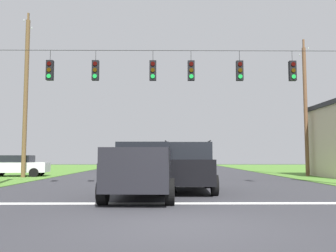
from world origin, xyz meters
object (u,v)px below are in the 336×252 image
(distant_car_oncoming, at_px, (123,163))
(utility_pole_mid_right, at_px, (306,109))
(suv_black, at_px, (187,166))
(overhead_signal_span, at_px, (175,101))
(utility_pole_near_left, at_px, (26,95))
(pickup_truck, at_px, (143,170))
(distant_car_crossing_white, at_px, (17,166))

(distant_car_oncoming, bearing_deg, utility_pole_mid_right, -30.05)
(suv_black, distance_m, utility_pole_mid_right, 15.16)
(overhead_signal_span, height_order, utility_pole_near_left, utility_pole_near_left)
(overhead_signal_span, height_order, pickup_truck, overhead_signal_span)
(distant_car_oncoming, relative_size, utility_pole_mid_right, 0.43)
(pickup_truck, distance_m, utility_pole_mid_right, 17.94)
(pickup_truck, bearing_deg, distant_car_oncoming, 98.29)
(utility_pole_near_left, bearing_deg, suv_black, -42.42)
(utility_pole_mid_right, bearing_deg, distant_car_crossing_white, -179.15)
(pickup_truck, xyz_separation_m, utility_pole_mid_right, (11.16, 13.47, 3.99))
(utility_pole_mid_right, bearing_deg, suv_black, -130.19)
(distant_car_oncoming, bearing_deg, pickup_truck, -81.71)
(distant_car_oncoming, bearing_deg, overhead_signal_span, -75.90)
(overhead_signal_span, bearing_deg, pickup_truck, -107.32)
(pickup_truck, height_order, distant_car_oncoming, pickup_truck)
(distant_car_crossing_white, height_order, utility_pole_mid_right, utility_pole_mid_right)
(overhead_signal_span, height_order, utility_pole_mid_right, utility_pole_mid_right)
(utility_pole_mid_right, bearing_deg, overhead_signal_span, -136.48)
(pickup_truck, relative_size, utility_pole_mid_right, 0.54)
(suv_black, relative_size, utility_pole_near_left, 0.42)
(pickup_truck, xyz_separation_m, utility_pole_near_left, (-8.83, 11.89, 4.67))
(distant_car_crossing_white, xyz_separation_m, distant_car_oncoming, (6.61, 8.60, 0.00))
(overhead_signal_span, relative_size, utility_pole_mid_right, 1.76)
(overhead_signal_span, distance_m, distant_car_crossing_white, 14.67)
(overhead_signal_span, relative_size, suv_black, 3.68)
(pickup_truck, relative_size, distant_car_crossing_white, 1.23)
(pickup_truck, xyz_separation_m, distant_car_crossing_white, (-9.78, 13.16, -0.18))
(utility_pole_near_left, bearing_deg, distant_car_oncoming, 60.19)
(utility_pole_near_left, bearing_deg, distant_car_crossing_white, 126.98)
(distant_car_crossing_white, distance_m, utility_pole_near_left, 5.10)
(suv_black, bearing_deg, pickup_truck, -126.88)
(overhead_signal_span, height_order, distant_car_oncoming, overhead_signal_span)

